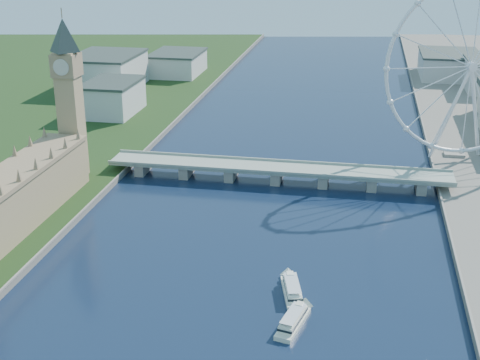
# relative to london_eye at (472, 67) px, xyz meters

# --- Properties ---
(big_ben) EXTENTS (20.02, 20.02, 110.00)m
(big_ben) POSITION_rel_london_eye_xyz_m (-247.98, -77.08, -0.95)
(big_ben) COLOR tan
(big_ben) RESTS_ON ground
(westminster_bridge) EXTENTS (220.00, 22.00, 9.50)m
(westminster_bridge) POSITION_rel_london_eye_xyz_m (-119.98, -55.08, -60.89)
(westminster_bridge) COLOR gray
(westminster_bridge) RESTS_ON ground
(london_eye) EXTENTS (113.60, 39.12, 124.30)m
(london_eye) POSITION_rel_london_eye_xyz_m (0.00, 0.00, 0.00)
(london_eye) COLOR silver
(london_eye) RESTS_ON ground
(city_skyline) EXTENTS (505.00, 280.00, 32.00)m
(city_skyline) POSITION_rel_london_eye_xyz_m (-80.75, 205.00, -50.56)
(city_skyline) COLOR beige
(city_skyline) RESTS_ON ground
(tour_boat_near) EXTENTS (14.66, 31.36, 6.72)m
(tour_boat_near) POSITION_rel_london_eye_xyz_m (-94.34, -195.80, -67.52)
(tour_boat_near) COLOR white
(tour_boat_near) RESTS_ON ground
(tour_boat_far) EXTENTS (13.91, 30.14, 6.45)m
(tour_boat_far) POSITION_rel_london_eye_xyz_m (-91.25, -220.27, -67.52)
(tour_boat_far) COLOR silver
(tour_boat_far) RESTS_ON ground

